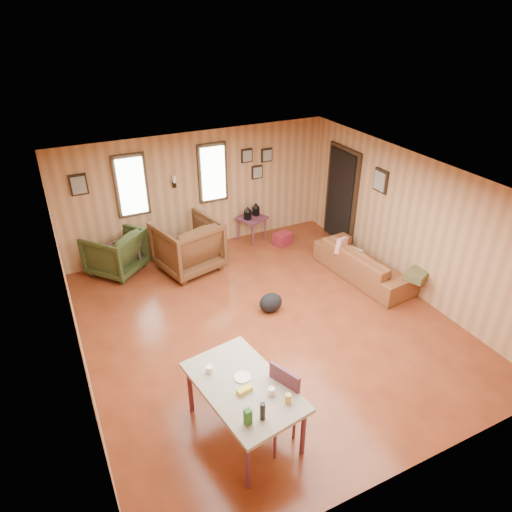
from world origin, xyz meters
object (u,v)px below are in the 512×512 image
at_px(end_table, 123,253).
at_px(recliner_green, 115,250).
at_px(sofa, 365,258).
at_px(recliner_brown, 187,243).
at_px(side_table, 252,216).
at_px(dining_table, 244,390).

bearing_deg(end_table, recliner_green, 157.06).
distance_m(sofa, recliner_brown, 3.31).
bearing_deg(side_table, recliner_green, -179.10).
height_order(recliner_brown, recliner_green, recliner_brown).
height_order(sofa, end_table, sofa).
distance_m(sofa, end_table, 4.52).
xyz_separation_m(recliner_brown, recliner_green, (-1.26, 0.50, -0.09)).
relative_size(side_table, dining_table, 0.52).
height_order(recliner_green, side_table, recliner_green).
distance_m(sofa, recliner_green, 4.65).
xyz_separation_m(sofa, end_table, (-3.97, 2.17, -0.01)).
bearing_deg(side_table, recliner_brown, -161.30).
bearing_deg(recliner_green, recliner_brown, 117.17).
height_order(sofa, dining_table, dining_table).
distance_m(side_table, dining_table, 5.01).
xyz_separation_m(recliner_brown, dining_table, (-0.64, -3.94, 0.14)).
relative_size(recliner_green, end_table, 1.31).
bearing_deg(recliner_brown, recliner_green, -35.75).
distance_m(recliner_green, dining_table, 4.48).
xyz_separation_m(sofa, side_table, (-1.23, 2.26, 0.16)).
bearing_deg(side_table, end_table, -177.99).
distance_m(recliner_green, side_table, 2.87).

